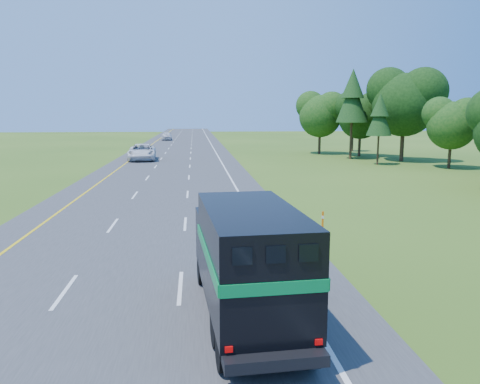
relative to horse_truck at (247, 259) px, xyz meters
The scene contains 6 objects.
road 41.77m from the horse_truck, 95.12° to the left, with size 15.00×260.00×0.04m, color #38383A.
lane_markings 41.77m from the horse_truck, 95.12° to the left, with size 11.15×260.00×0.01m.
horse_truck is the anchor object (origin of this frame).
white_suv 46.78m from the horse_truck, 99.58° to the left, with size 3.26×7.07×1.97m, color silver.
far_car 90.82m from the horse_truck, 94.60° to the left, with size 2.07×5.16×1.76m, color silver.
delineator 9.73m from the horse_truck, 62.24° to the left, with size 0.10×0.05×1.19m.
Camera 1 is at (2.36, -3.66, 5.63)m, focal length 35.00 mm.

